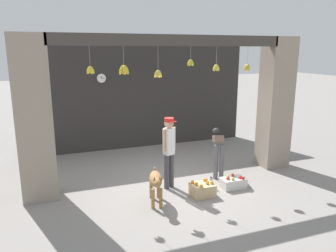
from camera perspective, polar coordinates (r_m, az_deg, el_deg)
The scene contains 12 objects.
ground_plane at distance 7.75m, azimuth 1.23°, elevation -10.00°, with size 60.00×60.00×0.00m, color gray.
shop_back_wall at distance 10.30m, azimuth -5.30°, elevation 5.47°, with size 7.13×0.12×3.36m, color #2D2B28.
shop_pillar_left at distance 7.08m, azimuth -22.21°, elevation 1.04°, with size 0.70×0.60×3.36m, color gray.
shop_pillar_right at distance 8.97m, azimuth 18.21°, elevation 3.73°, with size 0.70×0.60×3.36m, color gray.
storefront_awning at distance 7.24m, azimuth 1.02°, elevation 14.40°, with size 5.23×0.29×0.91m.
dog at distance 6.62m, azimuth -2.13°, elevation -9.60°, with size 0.39×0.91×0.71m.
shopkeeper at distance 7.22m, azimuth 0.18°, elevation -3.79°, with size 0.33×0.29×1.61m.
worker_stooping at distance 8.11m, azimuth 8.69°, elevation -3.56°, with size 0.47×0.82×1.10m.
fruit_crate_oranges at distance 7.16m, azimuth 6.00°, elevation -10.91°, with size 0.47×0.41×0.33m.
fruit_crate_apples at distance 7.64m, azimuth 11.27°, elevation -9.64°, with size 0.55×0.33×0.29m.
water_bottle at distance 7.54m, azimuth 7.48°, elevation -9.79°, with size 0.08×0.08×0.27m.
wall_clock at distance 9.94m, azimuth -11.52°, elevation 8.16°, with size 0.28×0.03×0.28m.
Camera 1 is at (-2.60, -6.64, 3.05)m, focal length 35.00 mm.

